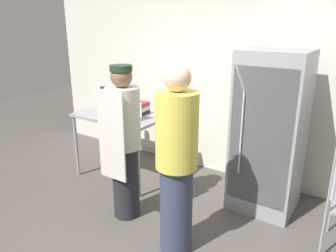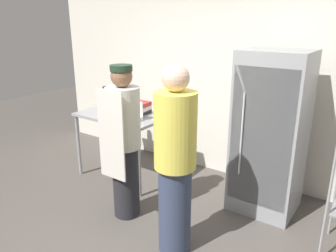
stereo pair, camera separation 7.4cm
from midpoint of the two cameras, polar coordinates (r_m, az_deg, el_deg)
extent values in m
cube|color=silver|center=(4.49, 12.27, 8.05)|extent=(6.40, 0.12, 2.73)
cube|color=gray|center=(3.80, 17.88, -1.29)|extent=(0.71, 0.64, 1.82)
cube|color=gray|center=(3.51, 16.35, -2.40)|extent=(0.65, 0.02, 1.49)
cylinder|color=silver|center=(3.54, 13.27, -1.52)|extent=(0.02, 0.02, 0.90)
cylinder|color=#93969B|center=(3.09, 27.43, -7.02)|extent=(0.02, 0.02, 1.82)
cube|color=gray|center=(4.42, -7.61, 1.82)|extent=(1.18, 0.71, 0.04)
cylinder|color=gray|center=(4.75, -14.88, -3.30)|extent=(0.04, 0.04, 0.87)
cylinder|color=gray|center=(4.02, -4.53, -6.69)|extent=(0.04, 0.04, 0.87)
cylinder|color=gray|center=(5.14, -9.59, -1.27)|extent=(0.04, 0.04, 0.87)
cylinder|color=gray|center=(4.48, 0.58, -3.96)|extent=(0.04, 0.04, 0.87)
cube|color=silver|center=(4.11, -6.05, 1.24)|extent=(0.25, 0.19, 0.05)
cube|color=silver|center=(4.15, -5.22, 3.13)|extent=(0.24, 0.01, 0.19)
torus|color=#669EC6|center=(4.11, -7.04, 1.76)|extent=(0.07, 0.07, 0.02)
torus|color=#669EC6|center=(4.07, -6.39, 1.62)|extent=(0.07, 0.07, 0.02)
torus|color=#669EC6|center=(4.04, -5.73, 1.48)|extent=(0.07, 0.07, 0.02)
torus|color=#669EC6|center=(4.16, -6.39, 1.98)|extent=(0.07, 0.07, 0.02)
torus|color=#669EC6|center=(4.12, -5.75, 1.85)|extent=(0.07, 0.07, 0.02)
cylinder|color=#99999E|center=(4.87, -10.16, 3.94)|extent=(0.13, 0.13, 0.09)
cylinder|color=#B2BCC1|center=(4.84, -10.24, 5.49)|extent=(0.10, 0.10, 0.18)
cylinder|color=black|center=(4.82, -10.31, 6.67)|extent=(0.10, 0.10, 0.02)
cube|color=#232328|center=(4.45, -4.62, 2.57)|extent=(0.28, 0.22, 0.05)
cube|color=silver|center=(4.44, -4.64, 3.20)|extent=(0.30, 0.24, 0.05)
cube|color=#B72D2D|center=(4.43, -4.66, 3.88)|extent=(0.29, 0.23, 0.06)
cylinder|color=#232328|center=(3.70, -6.74, -9.54)|extent=(0.29, 0.29, 0.82)
cylinder|color=beige|center=(3.42, -7.18, 1.39)|extent=(0.36, 0.36, 0.65)
sphere|color=brown|center=(3.33, -7.47, 8.58)|extent=(0.22, 0.22, 0.22)
cube|color=beige|center=(3.34, -9.25, -1.72)|extent=(0.34, 0.02, 0.93)
cylinder|color=#1E3323|center=(3.31, -7.53, 9.99)|extent=(0.23, 0.23, 0.06)
cylinder|color=#333D56|center=(3.15, 1.87, -14.22)|extent=(0.30, 0.30, 0.86)
cylinder|color=#DBCC4C|center=(2.82, 2.03, -0.84)|extent=(0.38, 0.38, 0.68)
sphere|color=beige|center=(2.70, 2.14, 8.36)|extent=(0.23, 0.23, 0.23)
camera|label=1|loc=(0.04, -89.38, 0.20)|focal=35.00mm
camera|label=2|loc=(0.04, 90.62, -0.20)|focal=35.00mm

